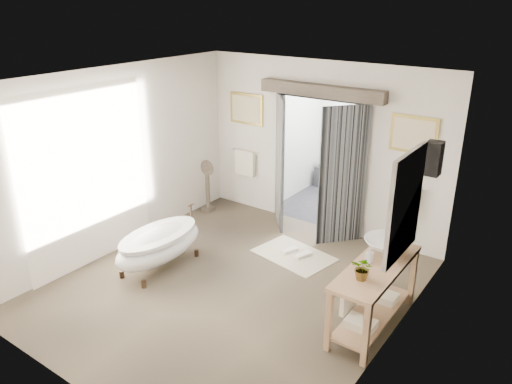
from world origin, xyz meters
TOP-DOWN VIEW (x-y plane):
  - ground_plane at (0.00, 0.00)m, footprint 5.00×5.00m
  - room_shell at (-0.04, -0.12)m, footprint 4.52×5.02m
  - shower_room at (0.00, 3.99)m, footprint 2.22×2.01m
  - back_wall_dressing at (0.00, 2.32)m, footprint 3.82×0.72m
  - clawfoot_tub at (-1.23, -0.18)m, footprint 0.71×1.58m
  - vanity at (1.95, 0.31)m, footprint 0.57×1.60m
  - pedestal_mirror at (-2.01, 1.86)m, footprint 0.30×0.19m
  - rug at (0.25, 1.28)m, footprint 1.33×1.01m
  - slippers at (0.28, 1.32)m, footprint 0.45×0.30m
  - basin at (1.94, 0.68)m, footprint 0.67×0.67m
  - plant at (1.96, -0.08)m, footprint 0.26×0.22m
  - soap_bottle_a at (1.86, 0.35)m, footprint 0.09×0.09m
  - soap_bottle_b at (1.94, 1.04)m, footprint 0.17×0.17m

SIDE VIEW (x-z plane):
  - ground_plane at x=0.00m, z-range 0.00..0.00m
  - rug at x=0.25m, z-range 0.00..0.01m
  - slippers at x=0.28m, z-range 0.01..0.07m
  - clawfoot_tub at x=-1.23m, z-range -0.01..0.76m
  - pedestal_mirror at x=-2.01m, z-range -0.07..0.94m
  - vanity at x=1.95m, z-range 0.08..0.93m
  - shower_room at x=0.00m, z-range -0.35..2.16m
  - soap_bottle_b at x=1.94m, z-range 0.85..1.03m
  - soap_bottle_a at x=1.86m, z-range 0.85..1.03m
  - basin at x=1.94m, z-range 0.85..1.04m
  - plant at x=1.96m, z-range 0.85..1.13m
  - back_wall_dressing at x=0.00m, z-range 0.30..2.82m
  - room_shell at x=-0.04m, z-range 0.40..3.31m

